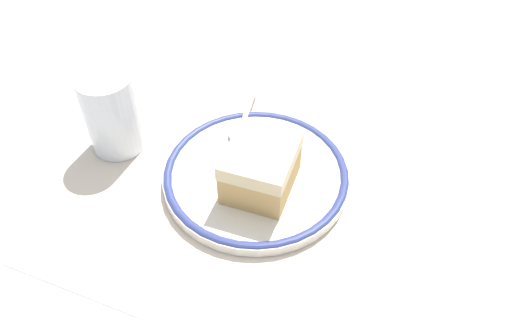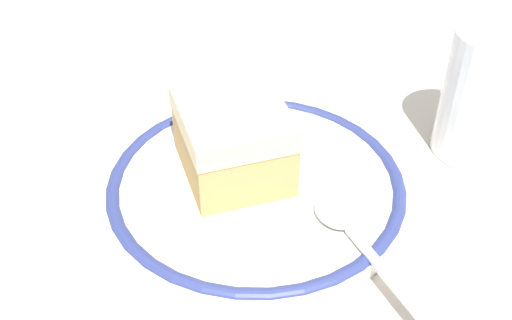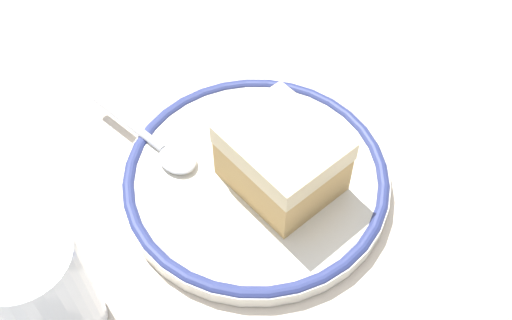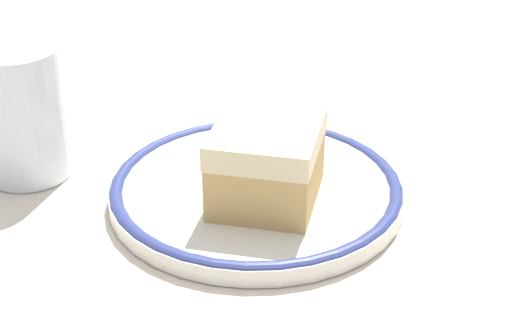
{
  "view_description": "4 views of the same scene",
  "coord_description": "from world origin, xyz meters",
  "views": [
    {
      "loc": [
        -0.12,
        0.35,
        0.44
      ],
      "look_at": [
        0.03,
        -0.02,
        0.03
      ],
      "focal_mm": 35.17,
      "sensor_mm": 36.0,
      "label": 1
    },
    {
      "loc": [
        -0.06,
        -0.35,
        0.31
      ],
      "look_at": [
        0.03,
        -0.02,
        0.03
      ],
      "focal_mm": 43.89,
      "sensor_mm": 36.0,
      "label": 2
    },
    {
      "loc": [
        0.21,
        0.21,
        0.42
      ],
      "look_at": [
        0.03,
        -0.02,
        0.03
      ],
      "focal_mm": 43.22,
      "sensor_mm": 36.0,
      "label": 3
    },
    {
      "loc": [
        -0.1,
        0.46,
        0.3
      ],
      "look_at": [
        0.03,
        -0.02,
        0.03
      ],
      "focal_mm": 54.81,
      "sensor_mm": 36.0,
      "label": 4
    }
  ],
  "objects": [
    {
      "name": "cup",
      "position": [
        0.21,
        -0.01,
        0.05
      ],
      "size": [
        0.07,
        0.07,
        0.1
      ],
      "color": "silver",
      "rests_on": "placemat"
    },
    {
      "name": "plate",
      "position": [
        0.03,
        -0.02,
        0.01
      ],
      "size": [
        0.22,
        0.22,
        0.02
      ],
      "color": "silver",
      "rests_on": "placemat"
    },
    {
      "name": "cake_slice",
      "position": [
        0.02,
        -0.0,
        0.04
      ],
      "size": [
        0.07,
        0.09,
        0.06
      ],
      "color": "tan",
      "rests_on": "plate"
    },
    {
      "name": "spoon",
      "position": [
        0.07,
        -0.09,
        0.02
      ],
      "size": [
        0.04,
        0.12,
        0.01
      ],
      "color": "silver",
      "rests_on": "plate"
    },
    {
      "name": "placemat",
      "position": [
        0.0,
        0.0,
        0.0
      ],
      "size": [
        0.52,
        0.37,
        0.0
      ],
      "primitive_type": "cube",
      "color": "beige",
      "rests_on": "ground_plane"
    },
    {
      "name": "ground_plane",
      "position": [
        0.0,
        0.0,
        0.0
      ],
      "size": [
        2.4,
        2.4,
        0.0
      ],
      "primitive_type": "plane",
      "color": "#B7B2A8"
    }
  ]
}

